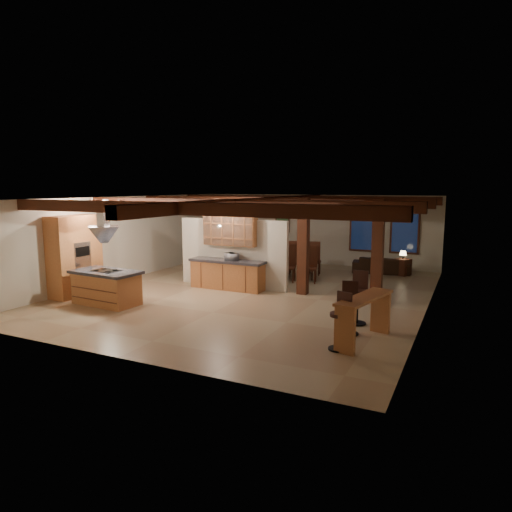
{
  "coord_description": "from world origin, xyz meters",
  "views": [
    {
      "loc": [
        5.97,
        -12.36,
        3.24
      ],
      "look_at": [
        -0.18,
        0.5,
        1.06
      ],
      "focal_mm": 32.0,
      "sensor_mm": 36.0,
      "label": 1
    }
  ],
  "objects_px": {
    "sofa": "(381,265)",
    "kitchen_island": "(106,287)",
    "bar_counter": "(364,311)",
    "dining_table": "(292,269)"
  },
  "relations": [
    {
      "from": "sofa",
      "to": "bar_counter",
      "type": "distance_m",
      "value": 8.15
    },
    {
      "from": "kitchen_island",
      "to": "dining_table",
      "type": "height_order",
      "value": "kitchen_island"
    },
    {
      "from": "kitchen_island",
      "to": "sofa",
      "type": "bearing_deg",
      "value": 52.96
    },
    {
      "from": "sofa",
      "to": "bar_counter",
      "type": "relative_size",
      "value": 1.08
    },
    {
      "from": "sofa",
      "to": "kitchen_island",
      "type": "bearing_deg",
      "value": 43.63
    },
    {
      "from": "dining_table",
      "to": "sofa",
      "type": "relative_size",
      "value": 0.83
    },
    {
      "from": "dining_table",
      "to": "sofa",
      "type": "height_order",
      "value": "sofa"
    },
    {
      "from": "dining_table",
      "to": "sofa",
      "type": "bearing_deg",
      "value": 28.45
    },
    {
      "from": "sofa",
      "to": "dining_table",
      "type": "bearing_deg",
      "value": 30.12
    },
    {
      "from": "sofa",
      "to": "bar_counter",
      "type": "bearing_deg",
      "value": 88.48
    }
  ]
}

